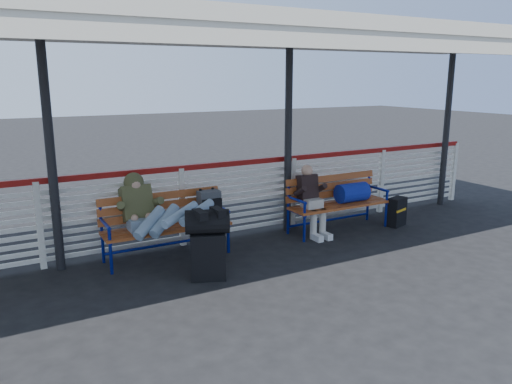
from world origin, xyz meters
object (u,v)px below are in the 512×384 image
bench_left (178,215)px  traveler_man (163,214)px  luggage_stack (208,242)px  companion_person (311,199)px  bench_right (343,195)px  suitcase_side (397,212)px

bench_left → traveler_man: (-0.33, -0.35, 0.15)m
luggage_stack → bench_left: size_ratio=0.51×
luggage_stack → bench_left: (-0.01, 1.03, 0.09)m
luggage_stack → traveler_man: size_ratio=0.56×
traveler_man → companion_person: (2.55, 0.18, -0.14)m
bench_right → traveler_man: (-3.22, -0.19, 0.15)m
luggage_stack → suitcase_side: bearing=30.3°
bench_right → traveler_man: 3.22m
bench_left → traveler_man: size_ratio=1.10×
companion_person → suitcase_side: (1.60, -0.30, -0.35)m
bench_left → traveler_man: 0.50m
suitcase_side → traveler_man: bearing=160.9°
bench_right → companion_person: size_ratio=1.57×
bench_left → suitcase_side: (3.82, -0.46, -0.34)m
bench_right → bench_left: bearing=176.9°
bench_left → bench_right: (2.88, -0.15, -0.00)m
luggage_stack → suitcase_side: luggage_stack is taller
bench_right → suitcase_side: size_ratio=3.61×
traveler_man → companion_person: size_ratio=1.43×
bench_left → suitcase_side: 3.86m
luggage_stack → traveler_man: (-0.35, 0.69, 0.24)m
luggage_stack → traveler_man: bearing=138.5°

